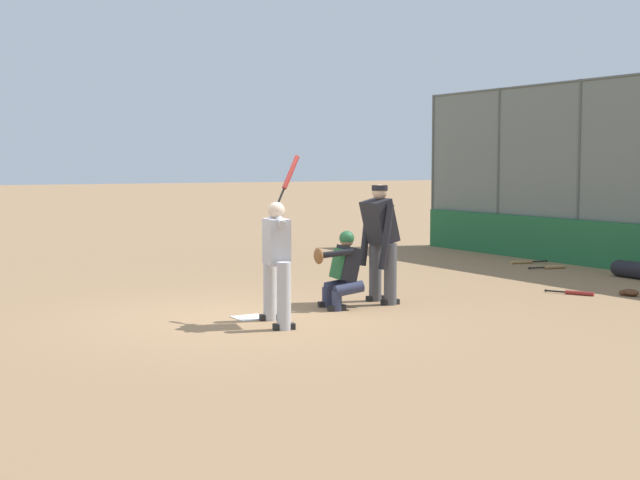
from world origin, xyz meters
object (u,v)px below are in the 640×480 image
(umpire_home, at_px, (380,239))
(spare_bat_by_padding, at_px, (576,293))
(catcher_behind_plate, at_px, (342,268))
(spare_bat_first_base_side, at_px, (552,267))
(fielding_glove_on_dirt, at_px, (629,293))
(batter_at_plate, at_px, (277,258))
(spare_bat_third_base_side, at_px, (524,262))

(umpire_home, relative_size, spare_bat_by_padding, 2.45)
(catcher_behind_plate, bearing_deg, spare_bat_first_base_side, -62.29)
(umpire_home, height_order, fielding_glove_on_dirt, umpire_home)
(catcher_behind_plate, bearing_deg, umpire_home, -70.76)
(umpire_home, distance_m, fielding_glove_on_dirt, 4.22)
(spare_bat_first_base_side, bearing_deg, spare_bat_by_padding, -117.98)
(batter_at_plate, height_order, fielding_glove_on_dirt, batter_at_plate)
(catcher_behind_plate, height_order, spare_bat_by_padding, catcher_behind_plate)
(catcher_behind_plate, xyz_separation_m, spare_bat_first_base_side, (2.07, -6.24, -0.56))
(batter_at_plate, relative_size, spare_bat_first_base_side, 2.63)
(spare_bat_by_padding, height_order, spare_bat_third_base_side, same)
(umpire_home, xyz_separation_m, spare_bat_first_base_side, (1.93, -5.47, -0.94))
(batter_at_plate, relative_size, fielding_glove_on_dirt, 7.24)
(spare_bat_third_base_side, relative_size, spare_bat_first_base_side, 1.08)
(spare_bat_first_base_side, xyz_separation_m, fielding_glove_on_dirt, (-3.34, 1.60, 0.02))
(batter_at_plate, relative_size, spare_bat_by_padding, 3.03)
(spare_bat_by_padding, xyz_separation_m, fielding_glove_on_dirt, (-0.52, -0.66, 0.02))
(batter_at_plate, distance_m, spare_bat_by_padding, 5.48)
(batter_at_plate, relative_size, spare_bat_third_base_side, 2.45)
(spare_bat_first_base_side, distance_m, fielding_glove_on_dirt, 3.71)
(umpire_home, relative_size, spare_bat_first_base_side, 2.13)
(spare_bat_third_base_side, height_order, fielding_glove_on_dirt, fielding_glove_on_dirt)
(umpire_home, xyz_separation_m, fielding_glove_on_dirt, (-1.41, -3.87, -0.92))
(spare_bat_third_base_side, xyz_separation_m, spare_bat_first_base_side, (-0.98, 0.17, 0.00))
(catcher_behind_plate, xyz_separation_m, fielding_glove_on_dirt, (-1.28, -4.64, -0.54))
(spare_bat_by_padding, distance_m, fielding_glove_on_dirt, 0.84)
(spare_bat_third_base_side, height_order, spare_bat_first_base_side, same)
(spare_bat_first_base_side, bearing_deg, fielding_glove_on_dirt, -104.89)
(umpire_home, bearing_deg, catcher_behind_plate, 101.24)
(fielding_glove_on_dirt, bearing_deg, batter_at_plate, 84.69)
(spare_bat_by_padding, relative_size, spare_bat_third_base_side, 0.81)
(spare_bat_third_base_side, bearing_deg, catcher_behind_plate, 33.77)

